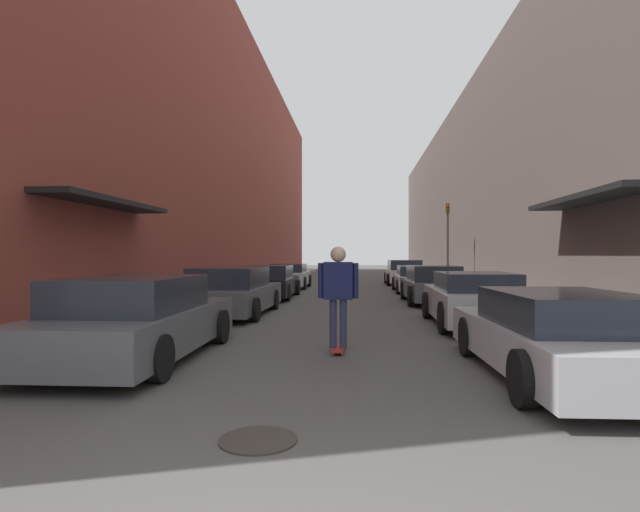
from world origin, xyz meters
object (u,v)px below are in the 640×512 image
(parked_car_right_2, at_px, (432,285))
(parked_car_left_0, at_px, (137,320))
(parked_car_right_0, at_px, (558,336))
(parked_car_right_1, at_px, (474,299))
(traffic_light, at_px, (448,236))
(manhole_cover, at_px, (258,440))
(parked_car_right_4, at_px, (404,273))
(skateboarder, at_px, (338,287))
(parked_car_left_2, at_px, (270,282))
(parked_car_left_3, at_px, (289,276))
(parked_car_right_3, at_px, (416,279))
(parked_car_left_1, at_px, (231,292))

(parked_car_right_2, bearing_deg, parked_car_left_0, -121.72)
(parked_car_right_0, relative_size, parked_car_right_1, 1.08)
(traffic_light, bearing_deg, manhole_cover, -104.65)
(parked_car_right_1, bearing_deg, manhole_cover, -115.49)
(parked_car_right_4, distance_m, manhole_cover, 24.05)
(parked_car_right_4, xyz_separation_m, skateboarder, (-2.88, -19.69, 0.46))
(parked_car_left_2, xyz_separation_m, traffic_light, (7.53, 4.47, 1.91))
(parked_car_right_1, bearing_deg, parked_car_right_4, 90.50)
(parked_car_left_3, height_order, manhole_cover, parked_car_left_3)
(parked_car_right_2, xyz_separation_m, parked_car_right_3, (0.00, 5.02, -0.05))
(skateboarder, bearing_deg, parked_car_left_2, 106.15)
(parked_car_left_1, relative_size, skateboarder, 2.57)
(parked_car_left_2, bearing_deg, traffic_light, 30.70)
(parked_car_left_2, relative_size, traffic_light, 1.21)
(parked_car_right_1, height_order, traffic_light, traffic_light)
(traffic_light, bearing_deg, skateboarder, -106.52)
(parked_car_left_0, relative_size, skateboarder, 2.59)
(parked_car_left_1, xyz_separation_m, parked_car_left_3, (0.02, 11.23, -0.03))
(parked_car_right_3, bearing_deg, parked_car_right_1, -89.27)
(parked_car_left_2, height_order, parked_car_right_1, parked_car_left_2)
(parked_car_left_1, distance_m, parked_car_right_0, 9.06)
(parked_car_left_0, bearing_deg, parked_car_left_2, 89.50)
(parked_car_left_1, relative_size, parked_car_right_4, 1.10)
(parked_car_left_2, bearing_deg, parked_car_left_0, -90.50)
(parked_car_right_1, relative_size, traffic_light, 1.07)
(parked_car_right_0, height_order, skateboarder, skateboarder)
(parked_car_left_3, height_order, traffic_light, traffic_light)
(parked_car_right_2, relative_size, manhole_cover, 6.18)
(parked_car_left_1, bearing_deg, parked_car_right_3, 55.97)
(parked_car_right_4, bearing_deg, parked_car_left_1, -112.37)
(parked_car_left_3, height_order, parked_car_right_1, parked_car_right_1)
(parked_car_right_2, distance_m, parked_car_right_3, 5.02)
(traffic_light, bearing_deg, parked_car_left_3, 170.99)
(parked_car_left_0, xyz_separation_m, parked_car_right_2, (6.05, 9.78, -0.01))
(traffic_light, bearing_deg, parked_car_left_1, -127.25)
(parked_car_right_1, height_order, parked_car_right_2, parked_car_right_2)
(parked_car_left_1, xyz_separation_m, manhole_cover, (2.62, -9.13, -0.62))
(parked_car_right_0, bearing_deg, skateboarder, 151.83)
(parked_car_left_0, xyz_separation_m, parked_car_left_3, (0.02, 17.09, -0.03))
(parked_car_left_3, height_order, parked_car_right_3, parked_car_left_3)
(parked_car_left_3, relative_size, parked_car_right_0, 0.89)
(parked_car_right_1, height_order, skateboarder, skateboarder)
(parked_car_left_3, distance_m, traffic_light, 7.94)
(parked_car_right_3, bearing_deg, parked_car_right_4, 90.08)
(traffic_light, bearing_deg, parked_car_right_0, -94.99)
(parked_car_right_2, bearing_deg, parked_car_left_3, 129.52)
(parked_car_right_3, bearing_deg, parked_car_right_2, -90.01)
(parked_car_right_3, distance_m, parked_car_right_4, 5.72)
(skateboarder, bearing_deg, parked_car_left_1, 122.14)
(manhole_cover, bearing_deg, parked_car_left_2, 99.75)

